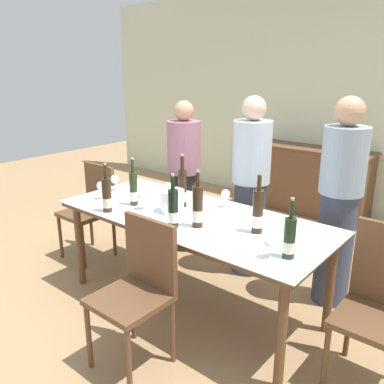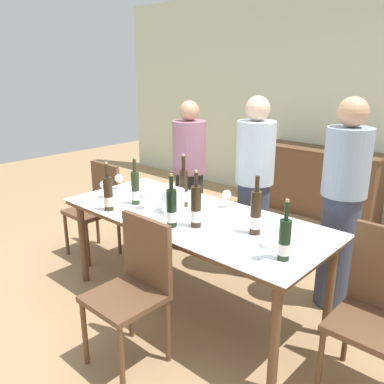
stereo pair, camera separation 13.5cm
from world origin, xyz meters
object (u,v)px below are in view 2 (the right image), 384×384
(wine_bottle_0, at_px, (184,189))
(wine_bottle_4, at_px, (172,209))
(wine_bottle_6, at_px, (196,208))
(wine_bottle_1, at_px, (256,214))
(wine_bottle_2, at_px, (135,188))
(dining_table, at_px, (192,223))
(wine_glass_3, at_px, (171,187))
(wine_glass_2, at_px, (144,195))
(wine_glass_0, at_px, (227,195))
(sideboard_cabinet, at_px, (319,182))
(wine_glass_4, at_px, (119,179))
(chair_right_end, at_px, (379,303))
(person_guest_left, at_px, (254,189))
(wine_glass_5, at_px, (264,245))
(wine_glass_1, at_px, (104,186))
(person_guest_right, at_px, (342,207))
(wine_bottle_3, at_px, (108,194))
(chair_near_front, at_px, (135,282))
(person_host, at_px, (189,178))
(ice_bucket, at_px, (173,200))
(chair_left_end, at_px, (98,203))
(wine_bottle_5, at_px, (285,241))

(wine_bottle_0, relative_size, wine_bottle_4, 1.11)
(wine_bottle_0, height_order, wine_bottle_6, wine_bottle_0)
(wine_bottle_1, relative_size, wine_bottle_2, 1.03)
(dining_table, height_order, wine_glass_3, wine_glass_3)
(wine_bottle_6, xyz_separation_m, wine_glass_2, (-0.54, 0.01, -0.03))
(wine_bottle_2, height_order, wine_glass_0, wine_bottle_2)
(sideboard_cabinet, xyz_separation_m, wine_glass_3, (-0.16, -2.46, 0.44))
(wine_bottle_0, relative_size, wine_glass_4, 3.03)
(wine_glass_0, distance_m, chair_right_end, 1.31)
(wine_bottle_6, xyz_separation_m, person_guest_left, (-0.14, 0.92, -0.10))
(sideboard_cabinet, relative_size, wine_bottle_0, 3.63)
(wine_glass_5, bearing_deg, wine_bottle_0, 159.58)
(wine_glass_1, bearing_deg, person_guest_right, 30.56)
(wine_glass_1, bearing_deg, wine_bottle_3, -30.03)
(wine_glass_2, xyz_separation_m, wine_glass_3, (-0.02, 0.31, -0.01))
(wine_bottle_1, height_order, wine_bottle_6, wine_bottle_6)
(wine_glass_2, xyz_separation_m, chair_near_front, (0.51, -0.54, -0.33))
(person_host, bearing_deg, wine_bottle_1, -30.47)
(wine_glass_4, height_order, person_guest_right, person_guest_right)
(wine_bottle_3, relative_size, wine_glass_4, 2.74)
(wine_glass_1, bearing_deg, wine_bottle_4, -4.51)
(sideboard_cabinet, bearing_deg, person_guest_left, -82.11)
(person_host, bearing_deg, wine_bottle_2, -74.31)
(sideboard_cabinet, height_order, wine_bottle_1, wine_bottle_1)
(wine_bottle_0, bearing_deg, wine_glass_5, -20.42)
(wine_bottle_2, xyz_separation_m, chair_near_front, (0.64, -0.56, -0.35))
(ice_bucket, distance_m, chair_left_end, 1.24)
(wine_glass_4, bearing_deg, chair_near_front, -34.13)
(wine_glass_4, relative_size, person_host, 0.09)
(sideboard_cabinet, relative_size, wine_glass_4, 10.98)
(wine_glass_0, height_order, wine_glass_2, wine_glass_2)
(wine_bottle_5, distance_m, chair_near_front, 0.95)
(wine_bottle_0, distance_m, wine_bottle_6, 0.44)
(sideboard_cabinet, distance_m, wine_glass_4, 2.71)
(sideboard_cabinet, distance_m, dining_table, 2.66)
(wine_bottle_0, distance_m, wine_glass_5, 1.05)
(wine_bottle_2, bearing_deg, chair_near_front, -41.15)
(dining_table, relative_size, person_guest_left, 1.32)
(ice_bucket, relative_size, person_host, 0.12)
(wine_bottle_6, height_order, wine_glass_5, wine_bottle_6)
(wine_glass_1, bearing_deg, sideboard_cabinet, 78.10)
(wine_glass_2, relative_size, wine_glass_5, 1.17)
(wine_bottle_1, distance_m, wine_glass_2, 0.93)
(person_guest_left, bearing_deg, wine_glass_4, -143.07)
(wine_bottle_0, relative_size, chair_near_front, 0.45)
(wine_bottle_3, bearing_deg, sideboard_cabinet, 83.94)
(wine_glass_3, bearing_deg, person_guest_left, 54.92)
(wine_bottle_1, bearing_deg, person_guest_left, 124.59)
(dining_table, bearing_deg, chair_right_end, 3.91)
(wine_bottle_1, bearing_deg, wine_glass_5, -48.60)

